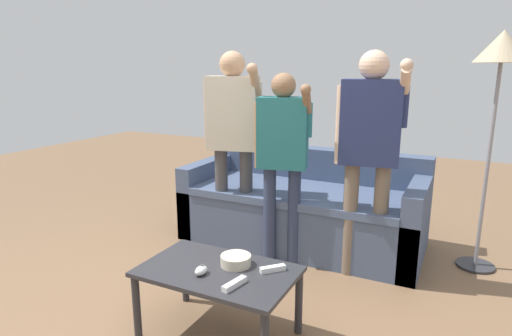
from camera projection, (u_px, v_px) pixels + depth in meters
ground_plane at (189, 325)px, 2.57m from camera, size 12.00×12.00×0.00m
couch at (303, 209)px, 3.79m from camera, size 2.03×0.91×0.78m
coffee_table at (218, 278)px, 2.40m from camera, size 0.86×0.53×0.41m
snack_bowl at (236, 260)px, 2.43m from camera, size 0.17×0.17×0.06m
game_remote_nunchuk at (201, 270)px, 2.32m from camera, size 0.06×0.09×0.05m
floor_lamp at (501, 62)px, 2.98m from camera, size 0.37×0.37×1.76m
player_left at (233, 128)px, 3.48m from camera, size 0.53×0.35×1.64m
player_center at (283, 147)px, 3.21m from camera, size 0.47×0.30×1.47m
player_right at (370, 139)px, 2.97m from camera, size 0.50×0.32×1.63m
game_remote_wand_near at (234, 284)px, 2.19m from camera, size 0.07×0.17×0.03m
game_remote_wand_far at (273, 269)px, 2.36m from camera, size 0.13×0.13×0.03m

